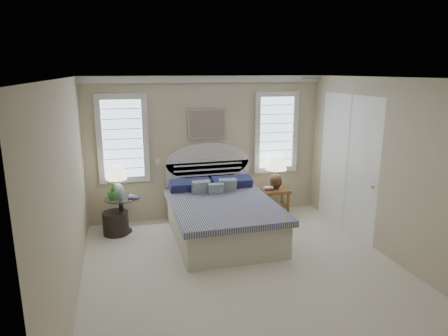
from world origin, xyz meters
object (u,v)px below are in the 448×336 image
side_table_left (122,211)px  floor_pot (116,223)px  lamp_right (276,168)px  bed (221,214)px  nightstand_right (276,196)px  lamp_left (117,178)px

side_table_left → floor_pot: (-0.11, -0.06, -0.18)m
floor_pot → lamp_right: bearing=3.8°
bed → nightstand_right: size_ratio=4.29×
bed → lamp_left: (-1.70, 0.63, 0.60)m
side_table_left → floor_pot: size_ratio=1.42×
side_table_left → nightstand_right: side_table_left is taller
floor_pot → lamp_right: 3.16m
nightstand_right → floor_pot: nightstand_right is taller
nightstand_right → lamp_left: lamp_left is taller
lamp_left → floor_pot: bearing=-122.2°
bed → lamp_right: (1.31, 0.73, 0.55)m
bed → floor_pot: size_ratio=5.14×
nightstand_right → floor_pot: 3.07m
nightstand_right → lamp_right: (0.01, 0.04, 0.55)m
floor_pot → lamp_left: 0.79m
side_table_left → lamp_right: lamp_right is taller
side_table_left → lamp_right: bearing=2.7°
bed → lamp_right: size_ratio=3.39×
floor_pot → lamp_right: lamp_right is taller
side_table_left → lamp_left: 0.60m
lamp_right → bed: bearing=-150.8°
nightstand_right → floor_pot: (-3.06, -0.16, -0.18)m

